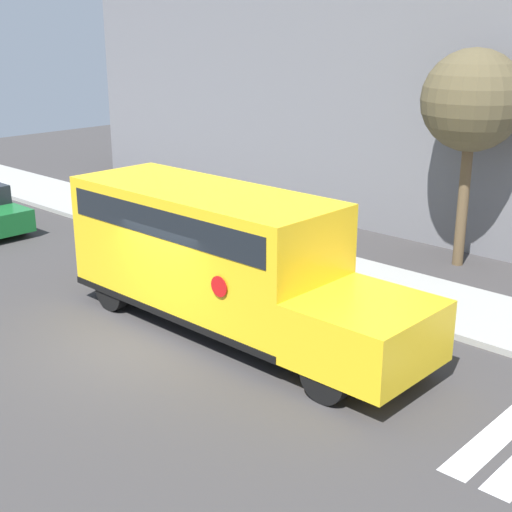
{
  "coord_description": "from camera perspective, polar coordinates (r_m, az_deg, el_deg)",
  "views": [
    {
      "loc": [
        11.52,
        -8.52,
        6.66
      ],
      "look_at": [
        1.21,
        2.48,
        1.74
      ],
      "focal_mm": 50.0,
      "sensor_mm": 36.0,
      "label": 1
    }
  ],
  "objects": [
    {
      "name": "sidewalk_strip",
      "position": [
        20.04,
        5.36,
        -1.19
      ],
      "size": [
        44.0,
        3.0,
        0.15
      ],
      "color": "#9E9E99",
      "rests_on": "ground"
    },
    {
      "name": "tree_near_sidewalk",
      "position": [
        20.6,
        16.92,
        11.7
      ],
      "size": [
        2.79,
        2.79,
        6.09
      ],
      "color": "brown",
      "rests_on": "ground"
    },
    {
      "name": "building_backdrop",
      "position": [
        24.46,
        15.43,
        13.93
      ],
      "size": [
        32.0,
        4.0,
        10.32
      ],
      "color": "slate",
      "rests_on": "ground"
    },
    {
      "name": "ground_plane",
      "position": [
        15.8,
        -9.45,
        -7.12
      ],
      "size": [
        60.0,
        60.0,
        0.0
      ],
      "primitive_type": "plane",
      "color": "#3A3838"
    },
    {
      "name": "school_bus",
      "position": [
        15.96,
        -2.97,
        0.21
      ],
      "size": [
        9.05,
        2.57,
        3.16
      ],
      "color": "yellow",
      "rests_on": "ground"
    }
  ]
}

